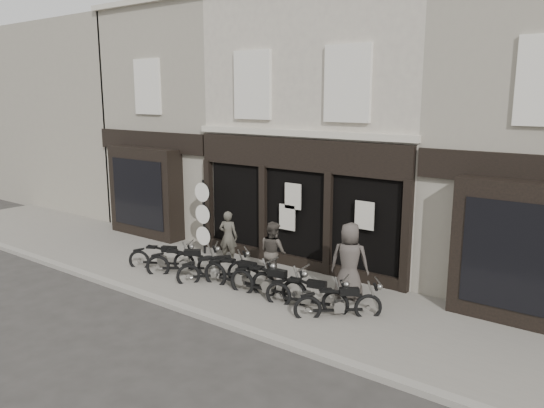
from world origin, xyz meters
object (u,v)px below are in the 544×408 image
Objects in this scene: motorcycle_4 at (269,285)px; motorcycle_1 at (184,264)px; man_left at (228,237)px; man_right at (350,261)px; advert_sign_post at (203,220)px; motorcycle_3 at (240,277)px; motorcycle_6 at (339,306)px; motorcycle_2 at (215,271)px; man_centre at (273,252)px; motorcycle_5 at (307,297)px; motorcycle_0 at (162,260)px.

motorcycle_1 is at bearing 174.71° from motorcycle_4.
man_left reaches higher than motorcycle_1.
man_right is 5.63m from advert_sign_post.
motorcycle_4 is at bearing -6.92° from motorcycle_3.
man_right is at bearing 67.98° from motorcycle_6.
motorcycle_2 is (1.07, 0.11, -0.02)m from motorcycle_1.
motorcycle_6 is 0.68× the size of advert_sign_post.
motorcycle_2 is at bearing 171.69° from motorcycle_4.
motorcycle_6 is at bearing -51.86° from motorcycle_2.
motorcycle_5 is at bearing 167.55° from man_centre.
motorcycle_6 is (3.92, -0.05, 0.00)m from motorcycle_2.
motorcycle_1 is (0.89, 0.04, 0.02)m from motorcycle_0.
motorcycle_4 reaches higher than motorcycle_2.
man_centre is (2.34, 1.07, 0.55)m from motorcycle_1.
motorcycle_0 is 1.09× the size of motorcycle_6.
motorcycle_1 is 2.63m from man_centre.
man_right is at bearing -34.22° from motorcycle_2.
motorcycle_3 is 1.34× the size of motorcycle_6.
motorcycle_5 is at bearing -35.98° from motorcycle_1.
motorcycle_3 is 0.97m from motorcycle_4.
motorcycle_3 is at bearing -35.14° from motorcycle_1.
motorcycle_0 is 1.97m from motorcycle_2.
motorcycle_5 is 1.22× the size of motorcycle_6.
motorcycle_5 is at bearing -19.23° from advert_sign_post.
motorcycle_4 is 2.01m from motorcycle_6.
motorcycle_1 is 1.08× the size of motorcycle_6.
man_right is at bearing 154.58° from man_left.
motorcycle_4 is 1.15m from motorcycle_5.
man_right is at bearing 29.20° from motorcycle_4.
motorcycle_2 is 1.01× the size of motorcycle_6.
motorcycle_1 is 0.73× the size of advert_sign_post.
motorcycle_3 is 2.12m from motorcycle_5.
motorcycle_2 is 0.83× the size of motorcycle_5.
motorcycle_4 is 3.21m from man_left.
motorcycle_5 is (5.02, 0.09, 0.02)m from motorcycle_0.
advert_sign_post reaches higher than man_right.
advert_sign_post reaches higher than man_left.
man_right reaches higher than man_left.
motorcycle_6 is at bearing -27.44° from motorcycle_0.
man_centre reaches higher than motorcycle_6.
man_centre reaches higher than man_left.
man_right is 0.77× the size of advert_sign_post.
motorcycle_6 is at bearing 176.33° from man_centre.
motorcycle_6 is 0.87× the size of man_right.
motorcycle_0 is at bearing 175.06° from motorcycle_4.
motorcycle_4 is at bearing 138.87° from man_centre.
man_left is (-4.77, 1.55, 0.52)m from motorcycle_6.
man_left reaches higher than motorcycle_0.
motorcycle_1 is at bearing 166.74° from motorcycle_5.
motorcycle_1 reaches higher than motorcycle_6.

